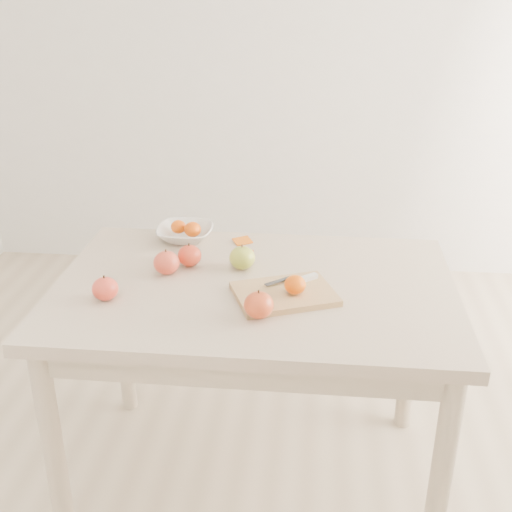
# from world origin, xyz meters

# --- Properties ---
(ground) EXTENTS (3.50, 3.50, 0.00)m
(ground) POSITION_xyz_m (0.00, 0.00, 0.00)
(ground) COLOR #C6B293
(ground) RESTS_ON ground
(table) EXTENTS (1.20, 0.80, 0.75)m
(table) POSITION_xyz_m (0.00, 0.00, 0.65)
(table) COLOR #C0AB91
(table) RESTS_ON ground
(cutting_board) EXTENTS (0.33, 0.29, 0.02)m
(cutting_board) POSITION_xyz_m (0.09, -0.07, 0.76)
(cutting_board) COLOR tan
(cutting_board) RESTS_ON table
(board_tangerine) EXTENTS (0.06, 0.06, 0.05)m
(board_tangerine) POSITION_xyz_m (0.12, -0.08, 0.80)
(board_tangerine) COLOR orange
(board_tangerine) RESTS_ON cutting_board
(fruit_bowl) EXTENTS (0.19, 0.19, 0.05)m
(fruit_bowl) POSITION_xyz_m (-0.27, 0.32, 0.77)
(fruit_bowl) COLOR silver
(fruit_bowl) RESTS_ON table
(bowl_tangerine_near) EXTENTS (0.05, 0.05, 0.05)m
(bowl_tangerine_near) POSITION_xyz_m (-0.30, 0.33, 0.79)
(bowl_tangerine_near) COLOR #D05707
(bowl_tangerine_near) RESTS_ON fruit_bowl
(bowl_tangerine_far) EXTENTS (0.06, 0.06, 0.05)m
(bowl_tangerine_far) POSITION_xyz_m (-0.24, 0.30, 0.80)
(bowl_tangerine_far) COLOR #CC5C07
(bowl_tangerine_far) RESTS_ON fruit_bowl
(orange_peel_a) EXTENTS (0.07, 0.07, 0.01)m
(orange_peel_a) POSITION_xyz_m (-0.07, 0.31, 0.75)
(orange_peel_a) COLOR #C8590E
(orange_peel_a) RESTS_ON table
(orange_peel_b) EXTENTS (0.06, 0.05, 0.01)m
(orange_peel_b) POSITION_xyz_m (-0.05, 0.24, 0.75)
(orange_peel_b) COLOR orange
(orange_peel_b) RESTS_ON table
(paring_knife) EXTENTS (0.16, 0.09, 0.01)m
(paring_knife) POSITION_xyz_m (0.14, -0.00, 0.78)
(paring_knife) COLOR silver
(paring_knife) RESTS_ON cutting_board
(apple_green) EXTENTS (0.08, 0.08, 0.07)m
(apple_green) POSITION_xyz_m (-0.05, 0.11, 0.79)
(apple_green) COLOR olive
(apple_green) RESTS_ON table
(apple_red_d) EXTENTS (0.08, 0.08, 0.07)m
(apple_red_d) POSITION_xyz_m (-0.41, -0.14, 0.78)
(apple_red_d) COLOR #A5141C
(apple_red_d) RESTS_ON table
(apple_red_a) EXTENTS (0.08, 0.08, 0.07)m
(apple_red_a) POSITION_xyz_m (-0.22, 0.11, 0.78)
(apple_red_a) COLOR maroon
(apple_red_a) RESTS_ON table
(apple_red_b) EXTENTS (0.08, 0.08, 0.07)m
(apple_red_b) POSITION_xyz_m (-0.28, 0.05, 0.79)
(apple_red_b) COLOR #A71423
(apple_red_b) RESTS_ON table
(apple_red_c) EXTENTS (0.08, 0.08, 0.07)m
(apple_red_c) POSITION_xyz_m (0.03, -0.20, 0.79)
(apple_red_c) COLOR maroon
(apple_red_c) RESTS_ON table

